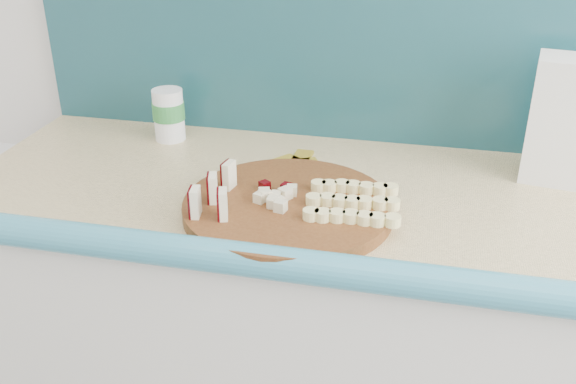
{
  "coord_description": "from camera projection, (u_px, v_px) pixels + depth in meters",
  "views": [
    {
      "loc": [
        -0.05,
        0.32,
        1.5
      ],
      "look_at": [
        -0.29,
        1.38,
        0.96
      ],
      "focal_mm": 40.0,
      "sensor_mm": 36.0,
      "label": 1
    }
  ],
  "objects": [
    {
      "name": "banana_peel",
      "position": [
        293.0,
        170.0,
        1.4
      ],
      "size": [
        0.26,
        0.21,
        0.01
      ],
      "rotation": [
        0.0,
        0.0,
        -0.2
      ],
      "color": "gold",
      "rests_on": "kitchen_counter"
    },
    {
      "name": "apple_chunks",
      "position": [
        275.0,
        196.0,
        1.22
      ],
      "size": [
        0.07,
        0.06,
        0.02
      ],
      "color": "#F6EFC5",
      "rests_on": "cutting_board"
    },
    {
      "name": "canister",
      "position": [
        169.0,
        114.0,
        1.54
      ],
      "size": [
        0.08,
        0.08,
        0.13
      ],
      "rotation": [
        0.0,
        0.0,
        -0.4
      ],
      "color": "white",
      "rests_on": "kitchen_counter"
    },
    {
      "name": "banana_slices",
      "position": [
        353.0,
        202.0,
        1.2
      ],
      "size": [
        0.18,
        0.16,
        0.02
      ],
      "color": "#FDEF9A",
      "rests_on": "cutting_board"
    },
    {
      "name": "backsplash",
      "position": [
        501.0,
        43.0,
        1.4
      ],
      "size": [
        2.2,
        0.02,
        0.5
      ],
      "primitive_type": "cube",
      "color": "teal",
      "rests_on": "kitchen_counter"
    },
    {
      "name": "apple_wedges",
      "position": [
        215.0,
        192.0,
        1.2
      ],
      "size": [
        0.07,
        0.16,
        0.06
      ],
      "color": "#FCF0C9",
      "rests_on": "cutting_board"
    },
    {
      "name": "flour_bag",
      "position": [
        568.0,
        121.0,
        1.31
      ],
      "size": [
        0.17,
        0.13,
        0.26
      ],
      "primitive_type": "cube",
      "rotation": [
        0.0,
        0.0,
        -0.16
      ],
      "color": "white",
      "rests_on": "kitchen_counter"
    },
    {
      "name": "cutting_board",
      "position": [
        288.0,
        207.0,
        1.23
      ],
      "size": [
        0.43,
        0.43,
        0.03
      ],
      "primitive_type": "cylinder",
      "rotation": [
        0.0,
        0.0,
        0.07
      ],
      "color": "#4F2611",
      "rests_on": "kitchen_counter"
    },
    {
      "name": "kitchen_counter",
      "position": [
        464.0,
        379.0,
        1.47
      ],
      "size": [
        2.2,
        0.63,
        0.91
      ],
      "color": "white",
      "rests_on": "ground"
    }
  ]
}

